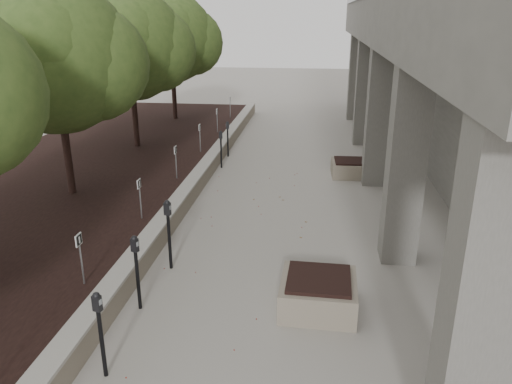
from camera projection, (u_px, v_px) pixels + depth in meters
The scene contains 19 objects.
retaining_wall at pixel (191, 190), 13.87m from camera, with size 0.39×26.00×0.50m, color gray, non-canonical shape.
planting_bed at pixel (67, 186), 14.32m from camera, with size 7.00×26.00×0.40m, color black.
crabapple_tree_3 at pixel (59, 89), 12.31m from camera, with size 4.60×4.00×5.44m, color #35501E, non-canonical shape.
crabapple_tree_4 at pixel (131, 69), 16.98m from camera, with size 4.60×4.00×5.44m, color #35501E, non-canonical shape.
crabapple_tree_5 at pixel (172, 57), 21.65m from camera, with size 4.60×4.00×5.44m, color #35501E, non-canonical shape.
parking_sign_3 at pixel (81, 259), 8.59m from camera, with size 0.04×0.22×0.96m, color black, non-canonical shape.
parking_sign_4 at pixel (140, 199), 11.39m from camera, with size 0.04×0.22×0.96m, color black, non-canonical shape.
parking_sign_5 at pixel (176, 162), 14.19m from camera, with size 0.04×0.22×0.96m, color black, non-canonical shape.
parking_sign_6 at pixel (200, 138), 16.99m from camera, with size 0.04×0.22×0.96m, color black, non-canonical shape.
parking_sign_7 at pixel (217, 120), 19.79m from camera, with size 0.04×0.22×0.96m, color black, non-canonical shape.
parking_sign_8 at pixel (230, 107), 22.59m from camera, with size 0.04×0.22×0.96m, color black, non-canonical shape.
parking_meter_1 at pixel (101, 335), 6.87m from camera, with size 0.14×0.10×1.37m, color black, non-canonical shape.
parking_meter_2 at pixel (169, 235), 9.86m from camera, with size 0.15×0.10×1.48m, color black, non-canonical shape.
parking_meter_3 at pixel (137, 273), 8.49m from camera, with size 0.14×0.10×1.40m, color black, non-canonical shape.
parking_meter_4 at pixel (221, 149), 16.48m from camera, with size 0.13×0.09×1.28m, color black, non-canonical shape.
parking_meter_5 at pixel (228, 139), 17.82m from camera, with size 0.13×0.09×1.30m, color black, non-canonical shape.
planter_front at pixel (318, 293), 8.64m from camera, with size 1.30×1.30×0.61m, color gray, non-canonical shape.
planter_back at pixel (349, 168), 15.82m from camera, with size 1.10×1.10×0.52m, color gray, non-canonical shape.
berry_scatter at pixel (226, 270), 10.02m from camera, with size 3.30×14.10×0.02m, color maroon, non-canonical shape.
Camera 1 is at (1.61, -3.75, 4.88)m, focal length 34.77 mm.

